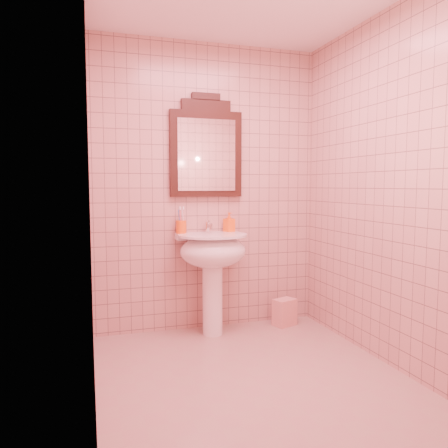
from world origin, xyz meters
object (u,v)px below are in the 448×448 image
object	(u,v)px
pedestal_sink	(213,258)
soap_dispenser	(229,222)
towel	(285,312)
mirror	(206,149)
toothbrush_cup	(181,227)

from	to	relation	value
pedestal_sink	soap_dispenser	world-z (taller)	soap_dispenser
towel	soap_dispenser	bearing A→B (deg)	167.09
pedestal_sink	soap_dispenser	distance (m)	0.38
mirror	towel	world-z (taller)	mirror
toothbrush_cup	mirror	bearing A→B (deg)	12.02
pedestal_sink	mirror	xyz separation A→B (m)	(0.00, 0.20, 0.92)
mirror	pedestal_sink	bearing A→B (deg)	-90.00
mirror	soap_dispenser	size ratio (longest dim) A/B	5.15
toothbrush_cup	towel	size ratio (longest dim) A/B	0.85
toothbrush_cup	soap_dispenser	distance (m)	0.43
mirror	soap_dispenser	bearing A→B (deg)	-12.48
mirror	towel	distance (m)	1.63
pedestal_sink	toothbrush_cup	distance (m)	0.38
pedestal_sink	towel	world-z (taller)	pedestal_sink
towel	pedestal_sink	bearing A→B (deg)	-176.34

